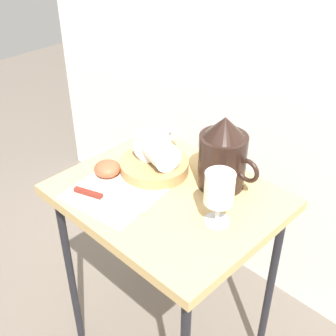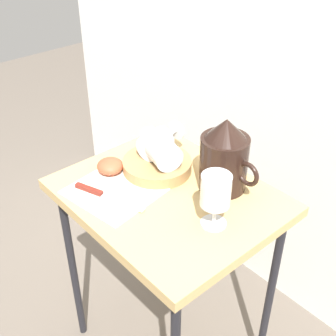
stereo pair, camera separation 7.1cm
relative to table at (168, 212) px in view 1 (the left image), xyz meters
name	(u,v)px [view 1 (the left image)]	position (x,y,z in m)	size (l,w,h in m)	color
curtain_drape	(289,21)	(0.00, 0.51, 0.42)	(2.40, 0.03, 2.05)	white
table	(168,212)	(0.00, 0.00, 0.00)	(0.57, 0.47, 0.67)	tan
linen_napkin	(114,193)	(-0.10, -0.10, 0.07)	(0.22, 0.21, 0.00)	silver
basket_tray	(154,166)	(-0.10, 0.05, 0.08)	(0.20, 0.20, 0.04)	#AD8451
pitcher	(223,159)	(0.08, 0.13, 0.15)	(0.18, 0.13, 0.21)	black
wine_glass_upright	(220,191)	(0.17, 0.00, 0.16)	(0.07, 0.07, 0.14)	silver
wine_glass_tipped_near	(161,152)	(-0.07, 0.05, 0.14)	(0.16, 0.11, 0.08)	silver
wine_glass_tipped_far	(153,144)	(-0.12, 0.06, 0.14)	(0.10, 0.15, 0.08)	silver
apple_half_left	(107,168)	(-0.18, -0.06, 0.09)	(0.07, 0.07, 0.04)	#C15133
knife	(99,196)	(-0.11, -0.15, 0.08)	(0.21, 0.09, 0.01)	silver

